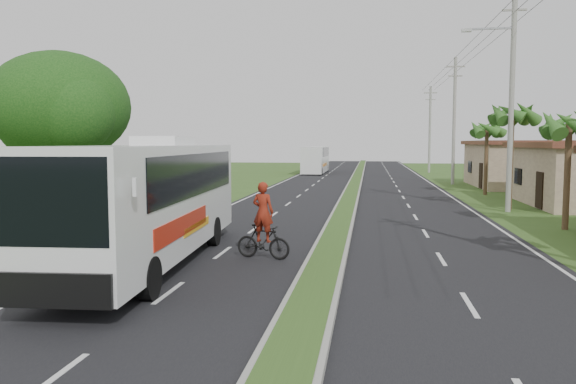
# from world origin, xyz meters

# --- Properties ---
(ground) EXTENTS (180.00, 180.00, 0.00)m
(ground) POSITION_xyz_m (0.00, 0.00, 0.00)
(ground) COLOR #34541E
(ground) RESTS_ON ground
(road_asphalt) EXTENTS (14.00, 160.00, 0.02)m
(road_asphalt) POSITION_xyz_m (0.00, 20.00, 0.01)
(road_asphalt) COLOR black
(road_asphalt) RESTS_ON ground
(median_strip) EXTENTS (1.20, 160.00, 0.18)m
(median_strip) POSITION_xyz_m (0.00, 20.00, 0.10)
(median_strip) COLOR gray
(median_strip) RESTS_ON ground
(lane_edge_left) EXTENTS (0.12, 160.00, 0.01)m
(lane_edge_left) POSITION_xyz_m (-6.70, 20.00, 0.00)
(lane_edge_left) COLOR silver
(lane_edge_left) RESTS_ON ground
(lane_edge_right) EXTENTS (0.12, 160.00, 0.01)m
(lane_edge_right) POSITION_xyz_m (6.70, 20.00, 0.00)
(lane_edge_right) COLOR silver
(lane_edge_right) RESTS_ON ground
(shop_far) EXTENTS (8.60, 11.60, 3.82)m
(shop_far) POSITION_xyz_m (14.00, 36.00, 1.93)
(shop_far) COLOR gray
(shop_far) RESTS_ON ground
(palm_verge_b) EXTENTS (2.40, 2.40, 5.05)m
(palm_verge_b) POSITION_xyz_m (9.40, 12.00, 4.36)
(palm_verge_b) COLOR #473321
(palm_verge_b) RESTS_ON ground
(palm_verge_c) EXTENTS (2.40, 2.40, 5.85)m
(palm_verge_c) POSITION_xyz_m (8.80, 19.00, 5.12)
(palm_verge_c) COLOR #473321
(palm_verge_c) RESTS_ON ground
(palm_verge_d) EXTENTS (2.40, 2.40, 5.25)m
(palm_verge_d) POSITION_xyz_m (9.30, 28.00, 4.55)
(palm_verge_d) COLOR #473321
(palm_verge_d) RESTS_ON ground
(shade_tree) EXTENTS (6.30, 6.00, 7.54)m
(shade_tree) POSITION_xyz_m (-12.11, 10.02, 5.03)
(shade_tree) COLOR #473321
(shade_tree) RESTS_ON ground
(utility_pole_b) EXTENTS (3.20, 0.28, 12.00)m
(utility_pole_b) POSITION_xyz_m (8.47, 18.00, 6.26)
(utility_pole_b) COLOR gray
(utility_pole_b) RESTS_ON ground
(utility_pole_c) EXTENTS (1.60, 0.28, 11.00)m
(utility_pole_c) POSITION_xyz_m (8.50, 38.00, 5.67)
(utility_pole_c) COLOR gray
(utility_pole_c) RESTS_ON ground
(utility_pole_d) EXTENTS (1.60, 0.28, 10.50)m
(utility_pole_d) POSITION_xyz_m (8.50, 58.00, 5.42)
(utility_pole_d) COLOR gray
(utility_pole_d) RESTS_ON ground
(coach_bus_main) EXTENTS (3.17, 11.96, 3.83)m
(coach_bus_main) POSITION_xyz_m (-5.08, 3.11, 2.10)
(coach_bus_main) COLOR white
(coach_bus_main) RESTS_ON ground
(coach_bus_far) EXTENTS (2.45, 10.91, 3.17)m
(coach_bus_far) POSITION_xyz_m (-5.16, 54.60, 1.80)
(coach_bus_far) COLOR white
(coach_bus_far) RESTS_ON ground
(motorcyclist) EXTENTS (1.86, 0.93, 2.43)m
(motorcyclist) POSITION_xyz_m (-2.00, 4.27, 0.89)
(motorcyclist) COLOR black
(motorcyclist) RESTS_ON ground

